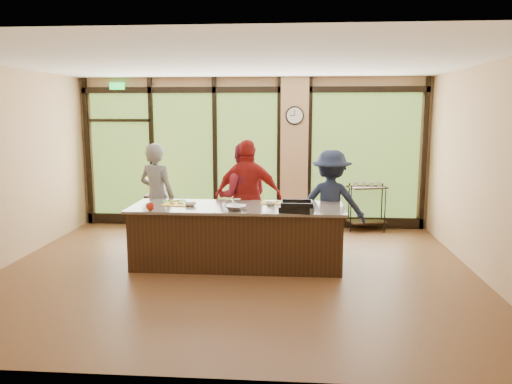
% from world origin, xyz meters
% --- Properties ---
extents(floor, '(7.00, 7.00, 0.00)m').
position_xyz_m(floor, '(0.00, 0.00, 0.00)').
color(floor, brown).
rests_on(floor, ground).
extents(ceiling, '(7.00, 7.00, 0.00)m').
position_xyz_m(ceiling, '(0.00, 0.00, 3.00)').
color(ceiling, white).
rests_on(ceiling, back_wall).
extents(back_wall, '(7.00, 0.00, 7.00)m').
position_xyz_m(back_wall, '(0.00, 3.00, 1.50)').
color(back_wall, tan).
rests_on(back_wall, floor).
extents(left_wall, '(0.00, 6.00, 6.00)m').
position_xyz_m(left_wall, '(-3.50, 0.00, 1.50)').
color(left_wall, tan).
rests_on(left_wall, floor).
extents(right_wall, '(0.00, 6.00, 6.00)m').
position_xyz_m(right_wall, '(3.50, 0.00, 1.50)').
color(right_wall, tan).
rests_on(right_wall, floor).
extents(window_wall, '(6.90, 0.12, 3.00)m').
position_xyz_m(window_wall, '(0.16, 2.95, 1.39)').
color(window_wall, tan).
rests_on(window_wall, floor).
extents(island_base, '(3.10, 1.00, 0.88)m').
position_xyz_m(island_base, '(0.00, 0.30, 0.44)').
color(island_base, black).
rests_on(island_base, floor).
extents(countertop, '(3.20, 1.10, 0.04)m').
position_xyz_m(countertop, '(0.00, 0.30, 0.90)').
color(countertop, '#6F665C').
rests_on(countertop, island_base).
extents(wall_clock, '(0.36, 0.04, 0.36)m').
position_xyz_m(wall_clock, '(0.85, 2.87, 2.25)').
color(wall_clock, black).
rests_on(wall_clock, window_wall).
extents(cook_left, '(0.77, 0.64, 1.81)m').
position_xyz_m(cook_left, '(-1.45, 1.11, 0.91)').
color(cook_left, slate).
rests_on(cook_left, floor).
extents(cook_midleft, '(0.91, 0.72, 1.82)m').
position_xyz_m(cook_midleft, '(-0.00, 1.13, 0.91)').
color(cook_midleft, maroon).
rests_on(cook_midleft, floor).
extents(cook_midright, '(1.10, 0.46, 1.88)m').
position_xyz_m(cook_midright, '(0.10, 1.00, 0.94)').
color(cook_midright, maroon).
rests_on(cook_midright, floor).
extents(cook_right, '(1.21, 0.83, 1.72)m').
position_xyz_m(cook_right, '(1.45, 0.99, 0.86)').
color(cook_right, '#1A2239').
rests_on(cook_right, floor).
extents(roasting_pan, '(0.51, 0.44, 0.08)m').
position_xyz_m(roasting_pan, '(0.89, -0.06, 0.96)').
color(roasting_pan, black).
rests_on(roasting_pan, countertop).
extents(mixing_bowl, '(0.37, 0.37, 0.07)m').
position_xyz_m(mixing_bowl, '(0.01, -0.02, 0.96)').
color(mixing_bowl, silver).
rests_on(mixing_bowl, countertop).
extents(cutting_board_left, '(0.43, 0.37, 0.01)m').
position_xyz_m(cutting_board_left, '(-1.02, 0.57, 0.93)').
color(cutting_board_left, '#317E2E').
rests_on(cutting_board_left, countertop).
extents(cutting_board_center, '(0.43, 0.34, 0.01)m').
position_xyz_m(cutting_board_center, '(-0.94, 0.34, 0.93)').
color(cutting_board_center, gold).
rests_on(cutting_board_center, countertop).
extents(cutting_board_right, '(0.39, 0.30, 0.01)m').
position_xyz_m(cutting_board_right, '(0.53, 0.58, 0.93)').
color(cutting_board_right, gold).
rests_on(cutting_board_right, countertop).
extents(prep_bowl_near, '(0.19, 0.19, 0.05)m').
position_xyz_m(prep_bowl_near, '(-0.70, 0.25, 0.95)').
color(prep_bowl_near, silver).
rests_on(prep_bowl_near, countertop).
extents(prep_bowl_mid, '(0.18, 0.18, 0.04)m').
position_xyz_m(prep_bowl_mid, '(0.51, 0.40, 0.94)').
color(prep_bowl_mid, silver).
rests_on(prep_bowl_mid, countertop).
extents(prep_bowl_far, '(0.14, 0.14, 0.03)m').
position_xyz_m(prep_bowl_far, '(-0.05, 0.75, 0.93)').
color(prep_bowl_far, silver).
rests_on(prep_bowl_far, countertop).
extents(red_ramekin, '(0.14, 0.14, 0.09)m').
position_xyz_m(red_ramekin, '(-1.21, -0.11, 0.97)').
color(red_ramekin, red).
rests_on(red_ramekin, countertop).
extents(flower_stand, '(0.38, 0.38, 0.75)m').
position_xyz_m(flower_stand, '(-1.80, 2.25, 0.37)').
color(flower_stand, black).
rests_on(flower_stand, floor).
extents(flower_vase, '(0.32, 0.32, 0.25)m').
position_xyz_m(flower_vase, '(-1.80, 2.25, 0.87)').
color(flower_vase, '#8C714C').
rests_on(flower_vase, flower_stand).
extents(bar_cart, '(0.80, 0.60, 0.97)m').
position_xyz_m(bar_cart, '(2.28, 2.75, 0.58)').
color(bar_cart, black).
rests_on(bar_cart, floor).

